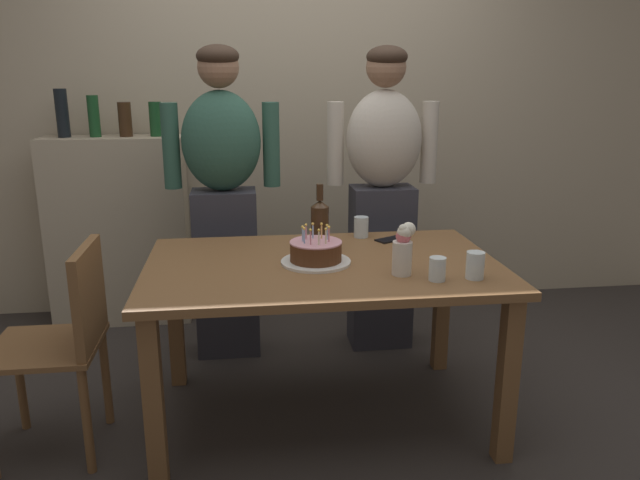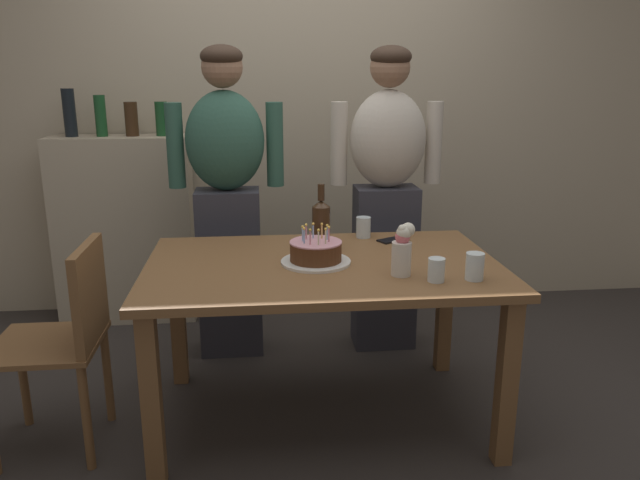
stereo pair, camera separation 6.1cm
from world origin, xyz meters
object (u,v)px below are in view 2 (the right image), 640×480
object	(u,v)px
cell_phone	(393,240)
person_man_bearded	(227,199)
water_glass_near	(363,227)
water_glass_far	(436,270)
wine_bottle	(321,223)
birthday_cake	(316,253)
flower_vase	(403,248)
person_woman_cardigan	(386,195)
water_glass_side	(475,266)
dining_chair	(68,331)

from	to	relation	value
cell_phone	person_man_bearded	size ratio (longest dim) A/B	0.09
water_glass_near	cell_phone	world-z (taller)	water_glass_near
water_glass_near	water_glass_far	size ratio (longest dim) A/B	1.09
wine_bottle	cell_phone	xyz separation A→B (m)	(0.36, 0.08, -0.11)
birthday_cake	flower_vase	bearing A→B (deg)	-30.54
birthday_cake	flower_vase	xyz separation A→B (m)	(0.33, -0.19, 0.07)
flower_vase	person_woman_cardigan	xyz separation A→B (m)	(0.14, 0.97, 0.02)
birthday_cake	water_glass_far	xyz separation A→B (m)	(0.44, -0.28, 0.00)
water_glass_far	water_glass_side	xyz separation A→B (m)	(0.15, 0.00, 0.01)
water_glass_near	water_glass_side	distance (m)	0.75
flower_vase	person_man_bearded	distance (m)	1.21
water_glass_far	flower_vase	bearing A→B (deg)	141.45
wine_bottle	cell_phone	world-z (taller)	wine_bottle
person_woman_cardigan	cell_phone	bearing A→B (deg)	82.31
water_glass_far	flower_vase	distance (m)	0.16
water_glass_side	water_glass_near	bearing A→B (deg)	115.35
birthday_cake	dining_chair	distance (m)	1.05
water_glass_side	person_woman_cardigan	distance (m)	1.06
water_glass_near	water_glass_far	xyz separation A→B (m)	(0.17, -0.68, -0.00)
water_glass_near	person_man_bearded	bearing A→B (deg)	151.03
water_glass_side	person_woman_cardigan	bearing A→B (deg)	97.10
water_glass_far	wine_bottle	xyz separation A→B (m)	(-0.39, 0.52, 0.07)
person_woman_cardigan	water_glass_near	bearing A→B (deg)	62.91
flower_vase	person_woman_cardigan	distance (m)	0.98
wine_bottle	person_woman_cardigan	world-z (taller)	person_woman_cardigan
birthday_cake	cell_phone	world-z (taller)	birthday_cake
flower_vase	birthday_cake	bearing A→B (deg)	149.46
water_glass_far	flower_vase	world-z (taller)	flower_vase
birthday_cake	water_glass_near	xyz separation A→B (m)	(0.27, 0.40, 0.01)
wine_bottle	dining_chair	xyz separation A→B (m)	(-1.06, -0.33, -0.34)
cell_phone	person_woman_cardigan	bearing A→B (deg)	53.96
cell_phone	person_woman_cardigan	size ratio (longest dim) A/B	0.09
water_glass_far	person_woman_cardigan	distance (m)	1.06
water_glass_far	person_man_bearded	xyz separation A→B (m)	(-0.84, 1.06, 0.09)
flower_vase	person_man_bearded	world-z (taller)	person_man_bearded
water_glass_side	dining_chair	bearing A→B (deg)	173.50
birthday_cake	water_glass_near	world-z (taller)	birthday_cake
dining_chair	wine_bottle	bearing A→B (deg)	107.41
water_glass_near	wine_bottle	bearing A→B (deg)	-144.22
water_glass_far	wine_bottle	world-z (taller)	wine_bottle
water_glass_near	dining_chair	bearing A→B (deg)	-158.95
water_glass_near	water_glass_far	world-z (taller)	water_glass_near
wine_bottle	water_glass_far	bearing A→B (deg)	-52.99
water_glass_near	water_glass_side	world-z (taller)	water_glass_side
water_glass_side	birthday_cake	bearing A→B (deg)	154.91
person_woman_cardigan	dining_chair	distance (m)	1.75
water_glass_side	person_woman_cardigan	size ratio (longest dim) A/B	0.06
cell_phone	person_man_bearded	bearing A→B (deg)	122.27
person_man_bearded	flower_vase	bearing A→B (deg)	126.95
person_man_bearded	person_woman_cardigan	size ratio (longest dim) A/B	1.00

